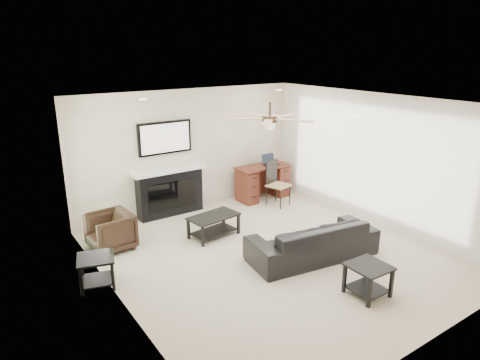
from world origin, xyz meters
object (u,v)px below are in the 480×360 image
(desk, at_px, (263,182))
(fireplace_unit, at_px, (169,170))
(sofa, at_px, (312,240))
(armchair, at_px, (110,231))
(coffee_table, at_px, (214,226))

(desk, bearing_deg, fireplace_unit, 172.62)
(sofa, relative_size, fireplace_unit, 1.11)
(sofa, relative_size, desk, 1.73)
(desk, bearing_deg, armchair, -171.02)
(fireplace_unit, bearing_deg, coffee_table, -83.09)
(armchair, relative_size, fireplace_unit, 0.37)
(sofa, distance_m, desk, 2.94)
(sofa, height_order, fireplace_unit, fireplace_unit)
(desk, bearing_deg, sofa, -111.54)
(sofa, bearing_deg, armchair, -30.94)
(fireplace_unit, xyz_separation_m, desk, (2.15, -0.28, -0.57))
(coffee_table, relative_size, desk, 0.74)
(sofa, distance_m, coffee_table, 1.84)
(armchair, distance_m, desk, 3.72)
(fireplace_unit, distance_m, desk, 2.24)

